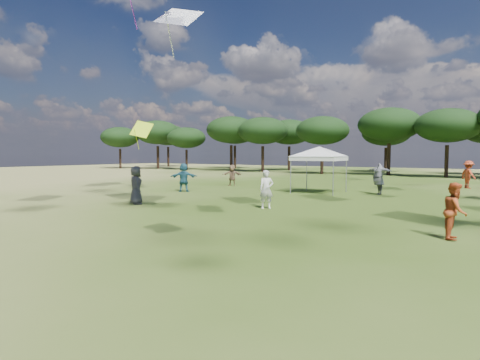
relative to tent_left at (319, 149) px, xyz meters
The scene contains 2 objects.
tent_left is the anchor object (origin of this frame).
festival_crowd 6.29m from the tent_left, ahead, with size 29.69×20.84×1.93m.
Camera 1 is at (2.29, 0.15, 2.40)m, focal length 30.00 mm.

